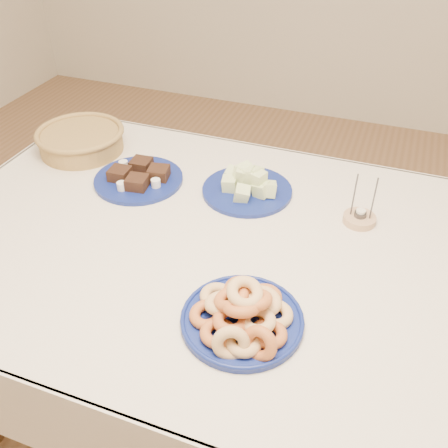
{
  "coord_description": "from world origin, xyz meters",
  "views": [
    {
      "loc": [
        0.34,
        -0.97,
        1.6
      ],
      "look_at": [
        0.0,
        -0.05,
        0.85
      ],
      "focal_mm": 40.0,
      "sensor_mm": 36.0,
      "label": 1
    }
  ],
  "objects": [
    {
      "name": "ground",
      "position": [
        0.0,
        0.0,
        0.0
      ],
      "size": [
        5.0,
        5.0,
        0.0
      ],
      "primitive_type": "plane",
      "color": "brown",
      "rests_on": "ground"
    },
    {
      "name": "donut_platter",
      "position": [
        0.12,
        -0.26,
        0.78
      ],
      "size": [
        0.33,
        0.33,
        0.13
      ],
      "rotation": [
        0.0,
        0.0,
        0.21
      ],
      "color": "navy",
      "rests_on": "dining_table"
    },
    {
      "name": "candle_holder",
      "position": [
        0.31,
        0.21,
        0.76
      ],
      "size": [
        0.09,
        0.09,
        0.15
      ],
      "rotation": [
        0.0,
        0.0,
        -0.01
      ],
      "color": "tan",
      "rests_on": "dining_table"
    },
    {
      "name": "melon_plate",
      "position": [
        -0.03,
        0.25,
        0.78
      ],
      "size": [
        0.3,
        0.3,
        0.1
      ],
      "rotation": [
        0.0,
        0.0,
        -0.08
      ],
      "color": "navy",
      "rests_on": "dining_table"
    },
    {
      "name": "brownie_plate",
      "position": [
        -0.38,
        0.19,
        0.77
      ],
      "size": [
        0.33,
        0.33,
        0.05
      ],
      "rotation": [
        0.0,
        0.0,
        -0.19
      ],
      "color": "navy",
      "rests_on": "dining_table"
    },
    {
      "name": "dining_table",
      "position": [
        0.0,
        0.0,
        0.64
      ],
      "size": [
        1.71,
        1.11,
        0.75
      ],
      "color": "brown",
      "rests_on": "ground"
    },
    {
      "name": "wicker_basket",
      "position": [
        -0.66,
        0.3,
        0.79
      ],
      "size": [
        0.35,
        0.35,
        0.08
      ],
      "rotation": [
        0.0,
        0.0,
        0.17
      ],
      "color": "olive",
      "rests_on": "dining_table"
    }
  ]
}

